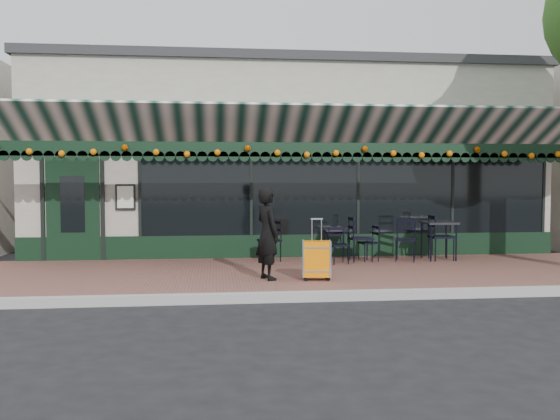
{
  "coord_description": "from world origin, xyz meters",
  "views": [
    {
      "loc": [
        -1.8,
        -9.02,
        1.88
      ],
      "look_at": [
        -0.62,
        1.6,
        1.32
      ],
      "focal_mm": 38.0,
      "sensor_mm": 36.0,
      "label": 1
    }
  ],
  "objects": [
    {
      "name": "chair_b_right",
      "position": [
        1.26,
        3.15,
        0.63
      ],
      "size": [
        0.49,
        0.49,
        0.95
      ],
      "primitive_type": null,
      "rotation": [
        0.0,
        0.0,
        1.59
      ],
      "color": "black",
      "rests_on": "sidewalk"
    },
    {
      "name": "chair_a_left",
      "position": [
        1.43,
        3.16,
        0.53
      ],
      "size": [
        0.44,
        0.44,
        0.76
      ],
      "primitive_type": null,
      "rotation": [
        0.0,
        0.0,
        -1.41
      ],
      "color": "black",
      "rests_on": "sidewalk"
    },
    {
      "name": "suitcase",
      "position": [
        -0.07,
        0.94,
        0.5
      ],
      "size": [
        0.49,
        0.31,
        1.05
      ],
      "rotation": [
        0.0,
        0.0,
        -0.13
      ],
      "color": "orange",
      "rests_on": "sidewalk"
    },
    {
      "name": "chair_a_front",
      "position": [
        2.2,
        3.04,
        0.6
      ],
      "size": [
        0.58,
        0.58,
        0.9
      ],
      "primitive_type": null,
      "rotation": [
        0.0,
        0.0,
        -0.36
      ],
      "color": "black",
      "rests_on": "sidewalk"
    },
    {
      "name": "cafe_table_a",
      "position": [
        2.99,
        3.21,
        0.89
      ],
      "size": [
        0.66,
        0.66,
        0.82
      ],
      "color": "black",
      "rests_on": "sidewalk"
    },
    {
      "name": "chair_b_left",
      "position": [
        -0.65,
        3.38,
        0.58
      ],
      "size": [
        0.54,
        0.54,
        0.86
      ],
      "primitive_type": null,
      "rotation": [
        0.0,
        0.0,
        -1.26
      ],
      "color": "black",
      "rests_on": "sidewalk"
    },
    {
      "name": "curb",
      "position": [
        0.0,
        -0.08,
        0.07
      ],
      "size": [
        18.0,
        0.16,
        0.15
      ],
      "primitive_type": "cube",
      "color": "#9E9E99",
      "rests_on": "ground"
    },
    {
      "name": "ground",
      "position": [
        0.0,
        0.0,
        0.0
      ],
      "size": [
        80.0,
        80.0,
        0.0
      ],
      "primitive_type": "plane",
      "color": "black",
      "rests_on": "ground"
    },
    {
      "name": "sidewalk",
      "position": [
        0.0,
        2.0,
        0.07
      ],
      "size": [
        18.0,
        4.0,
        0.15
      ],
      "primitive_type": "cube",
      "color": "brown",
      "rests_on": "ground"
    },
    {
      "name": "chair_b_front",
      "position": [
        0.72,
        2.84,
        0.53
      ],
      "size": [
        0.43,
        0.43,
        0.75
      ],
      "primitive_type": null,
      "rotation": [
        0.0,
        0.0,
        0.14
      ],
      "color": "black",
      "rests_on": "sidewalk"
    },
    {
      "name": "chair_a_right",
      "position": [
        3.02,
        3.13,
        0.64
      ],
      "size": [
        0.5,
        0.5,
        0.98
      ],
      "primitive_type": null,
      "rotation": [
        0.0,
        0.0,
        1.55
      ],
      "color": "black",
      "rests_on": "sidewalk"
    },
    {
      "name": "restaurant_building",
      "position": [
        0.0,
        7.84,
        2.27
      ],
      "size": [
        12.0,
        9.6,
        4.5
      ],
      "color": "gray",
      "rests_on": "ground"
    },
    {
      "name": "woman",
      "position": [
        -0.89,
        1.11,
        0.94
      ],
      "size": [
        0.58,
        0.68,
        1.59
      ],
      "primitive_type": "imported",
      "rotation": [
        0.0,
        0.0,
        1.97
      ],
      "color": "black",
      "rests_on": "sidewalk"
    },
    {
      "name": "cafe_table_b",
      "position": [
        0.82,
        3.59,
        0.73
      ],
      "size": [
        0.52,
        0.52,
        0.65
      ],
      "color": "black",
      "rests_on": "sidewalk"
    }
  ]
}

